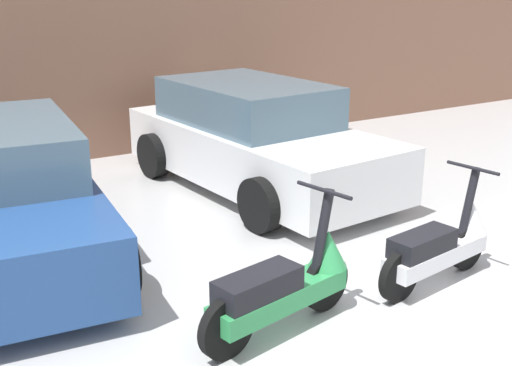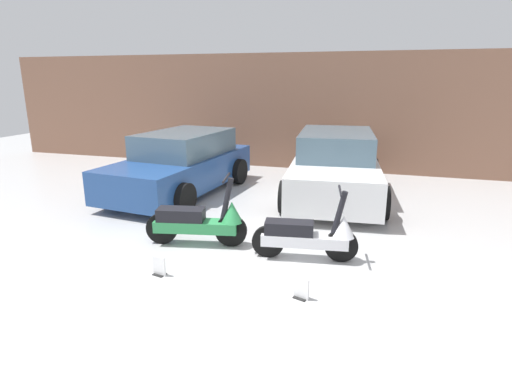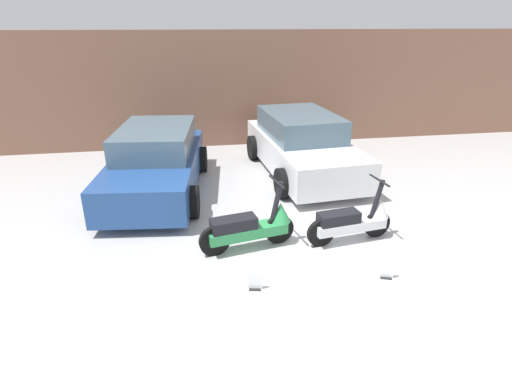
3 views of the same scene
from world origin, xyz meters
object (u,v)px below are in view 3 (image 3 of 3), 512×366
object	(u,v)px
scooter_front_left	(252,226)
scooter_front_right	(354,220)
car_rear_left	(156,162)
placard_near_left_scooter	(255,282)
placard_near_right_scooter	(387,270)
car_rear_center	(302,145)

from	to	relation	value
scooter_front_left	scooter_front_right	world-z (taller)	scooter_front_left
car_rear_left	placard_near_left_scooter	world-z (taller)	car_rear_left
scooter_front_left	placard_near_right_scooter	bearing A→B (deg)	-43.36
scooter_front_left	car_rear_center	size ratio (longest dim) A/B	0.37
placard_near_right_scooter	scooter_front_left	bearing A→B (deg)	147.73
scooter_front_right	placard_near_right_scooter	distance (m)	1.11
car_rear_center	placard_near_right_scooter	xyz separation A→B (m)	(0.05, -4.42, -0.56)
scooter_front_left	car_rear_center	bearing A→B (deg)	51.38
scooter_front_left	scooter_front_right	distance (m)	1.69
scooter_front_right	car_rear_center	distance (m)	3.36
car_rear_center	placard_near_left_scooter	world-z (taller)	car_rear_center
scooter_front_left	car_rear_left	world-z (taller)	car_rear_left
scooter_front_right	car_rear_center	xyz separation A→B (m)	(0.03, 3.34, 0.30)
scooter_front_left	scooter_front_right	xyz separation A→B (m)	(1.69, -0.04, -0.02)
scooter_front_right	car_rear_center	bearing A→B (deg)	81.52
scooter_front_right	placard_near_right_scooter	world-z (taller)	scooter_front_right
scooter_front_right	placard_near_left_scooter	xyz separation A→B (m)	(-1.82, -1.03, -0.26)
scooter_front_left	car_rear_left	xyz separation A→B (m)	(-1.63, 2.66, 0.26)
car_rear_left	scooter_front_right	bearing A→B (deg)	57.01
placard_near_right_scooter	placard_near_left_scooter	bearing A→B (deg)	178.54
scooter_front_left	car_rear_center	xyz separation A→B (m)	(1.72, 3.30, 0.28)
scooter_front_left	placard_near_right_scooter	distance (m)	2.11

